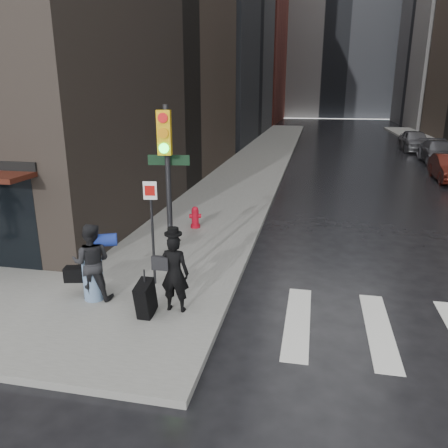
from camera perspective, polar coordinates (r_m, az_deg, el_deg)
The scene contains 10 objects.
ground at distance 9.23m, azimuth -13.57°, elevation -13.02°, with size 140.00×140.00×0.00m, color black.
sidewalk_left at distance 34.64m, azimuth 5.69°, elevation 9.52°, with size 4.00×50.00×0.15m, color slate.
bldg_left_far at distance 71.63m, azimuth -1.94°, elevation 23.79°, with size 22.00×20.00×26.00m, color maroon.
bldg_distant at distance 85.96m, azimuth 14.51°, elevation 24.19°, with size 40.00×12.00×32.00m, color slate.
man_overcoat at distance 9.01m, azimuth -7.25°, elevation -6.90°, with size 0.95×0.91×1.84m.
man_jeans at distance 9.86m, azimuth -16.93°, elevation -4.75°, with size 1.26×0.83×1.72m.
traffic_light at distance 9.66m, azimuth -7.64°, elevation 6.50°, with size 1.02×0.52×4.12m.
fire_hydrant at distance 14.59m, azimuth -3.78°, elevation 0.77°, with size 0.42×0.32×0.73m.
parked_car_3 at distance 31.91m, azimuth 26.29°, elevation 8.41°, with size 2.03×4.99×1.45m, color #45454A.
parked_car_4 at distance 37.79m, azimuth 23.62°, elevation 9.95°, with size 1.91×4.74×1.62m, color #4F4F54.
Camera 1 is at (3.64, -7.16, 4.55)m, focal length 35.00 mm.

